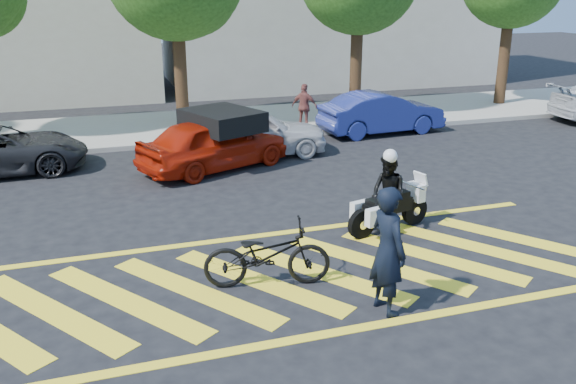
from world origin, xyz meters
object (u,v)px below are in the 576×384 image
object	(u,v)px
officer_bike	(388,251)
police_motorcycle	(388,209)
parked_mid_right	(254,132)
parked_right	(381,113)
officer_moto	(388,194)
red_convertible	(214,143)
bicycle	(267,255)

from	to	relation	value
officer_bike	police_motorcycle	world-z (taller)	officer_bike
parked_mid_right	parked_right	size ratio (longest dim) A/B	1.00
officer_moto	parked_right	bearing A→B (deg)	139.99
officer_moto	parked_mid_right	bearing A→B (deg)	174.70
parked_mid_right	parked_right	world-z (taller)	parked_mid_right
police_motorcycle	red_convertible	bearing A→B (deg)	99.65
red_convertible	officer_bike	bearing A→B (deg)	163.75
officer_bike	parked_right	xyz separation A→B (m)	(5.24, 10.74, -0.31)
bicycle	police_motorcycle	world-z (taller)	bicycle
police_motorcycle	officer_moto	xyz separation A→B (m)	(-0.01, 0.01, 0.31)
parked_mid_right	red_convertible	bearing A→B (deg)	129.31
bicycle	red_convertible	bearing A→B (deg)	7.17
officer_moto	red_convertible	size ratio (longest dim) A/B	0.38
bicycle	red_convertible	distance (m)	6.99
officer_bike	red_convertible	distance (m)	8.39
red_convertible	parked_mid_right	size ratio (longest dim) A/B	1.00
parked_mid_right	parked_right	xyz separation A→B (m)	(4.80, 1.40, -0.02)
police_motorcycle	parked_right	bearing A→B (deg)	50.10
officer_moto	police_motorcycle	bearing A→B (deg)	46.44
officer_bike	officer_moto	distance (m)	3.24
red_convertible	officer_moto	bearing A→B (deg)	-178.76
officer_bike	parked_mid_right	xyz separation A→B (m)	(0.44, 9.34, -0.29)
bicycle	officer_moto	xyz separation A→B (m)	(2.97, 1.51, 0.25)
police_motorcycle	officer_moto	world-z (taller)	officer_moto
police_motorcycle	officer_moto	size ratio (longest dim) A/B	1.25
bicycle	police_motorcycle	xyz separation A→B (m)	(2.98, 1.50, -0.07)
police_motorcycle	red_convertible	xyz separation A→B (m)	(-2.44, 5.47, 0.23)
officer_moto	parked_right	xyz separation A→B (m)	(3.76, 7.86, -0.10)
officer_bike	officer_moto	size ratio (longest dim) A/B	1.26
officer_moto	parked_right	distance (m)	8.71
officer_bike	parked_mid_right	bearing A→B (deg)	-11.79
officer_moto	parked_right	world-z (taller)	officer_moto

